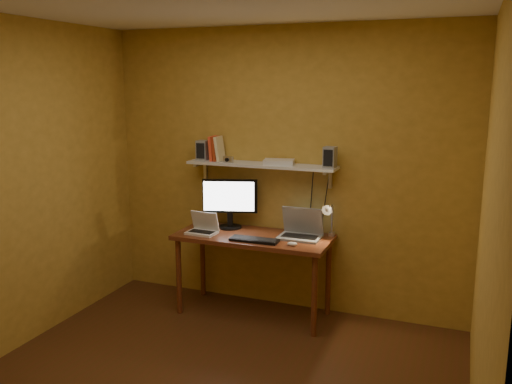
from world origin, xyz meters
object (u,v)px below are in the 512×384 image
at_px(monitor, 230,201).
at_px(shelf_camera, 228,160).
at_px(speaker_left, 203,150).
at_px(netbook, 203,227).
at_px(desk, 253,244).
at_px(wall_shelf, 261,165).
at_px(laptop, 301,230).
at_px(desk_lamp, 329,216).
at_px(router, 279,162).
at_px(mouse, 292,244).
at_px(keyboard, 254,240).
at_px(speaker_right, 330,157).

height_order(monitor, shelf_camera, shelf_camera).
distance_m(monitor, speaker_left, 0.55).
bearing_deg(netbook, desk, 15.98).
distance_m(wall_shelf, laptop, 0.69).
distance_m(desk_lamp, router, 0.66).
relative_size(laptop, mouse, 4.20).
bearing_deg(laptop, keyboard, -142.67).
relative_size(monitor, speaker_left, 2.71).
xyz_separation_m(keyboard, router, (0.09, 0.36, 0.64)).
relative_size(laptop, speaker_right, 2.01).
distance_m(wall_shelf, speaker_left, 0.61).
xyz_separation_m(monitor, router, (0.47, 0.04, 0.39)).
bearing_deg(shelf_camera, speaker_left, 164.13).
xyz_separation_m(monitor, netbook, (-0.15, -0.26, -0.21)).
bearing_deg(mouse, keyboard, 171.47).
distance_m(netbook, router, 0.91).
bearing_deg(keyboard, speaker_right, 30.82).
bearing_deg(keyboard, laptop, 36.57).
xyz_separation_m(monitor, keyboard, (0.37, -0.32, -0.25)).
bearing_deg(speaker_right, speaker_left, -176.51).
bearing_deg(speaker_left, monitor, -10.67).
bearing_deg(monitor, laptop, -21.82).
xyz_separation_m(netbook, router, (0.62, 0.29, 0.59)).
bearing_deg(speaker_right, monitor, -173.83).
bearing_deg(laptop, speaker_left, 173.68).
bearing_deg(keyboard, desk_lamp, 26.11).
bearing_deg(speaker_left, wall_shelf, -2.03).
bearing_deg(router, monitor, -175.29).
height_order(laptop, mouse, laptop).
height_order(speaker_left, shelf_camera, speaker_left).
bearing_deg(speaker_left, laptop, -7.42).
relative_size(speaker_right, router, 0.68).
bearing_deg(shelf_camera, router, 9.00).
distance_m(desk, monitor, 0.48).
height_order(mouse, desk_lamp, desk_lamp).
bearing_deg(speaker_right, desk, -159.82).
bearing_deg(wall_shelf, monitor, -172.23).
height_order(desk, desk_lamp, desk_lamp).
bearing_deg(speaker_left, shelf_camera, -16.96).
height_order(monitor, desk_lamp, monitor).
bearing_deg(desk, router, 48.42).
distance_m(laptop, desk_lamp, 0.28).
bearing_deg(router, netbook, -154.59).
relative_size(keyboard, mouse, 4.88).
distance_m(netbook, shelf_camera, 0.66).
bearing_deg(keyboard, desk, 113.54).
height_order(laptop, keyboard, laptop).
xyz_separation_m(desk_lamp, speaker_right, (-0.02, 0.05, 0.51)).
bearing_deg(desk_lamp, shelf_camera, -179.53).
height_order(speaker_left, router, speaker_left).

